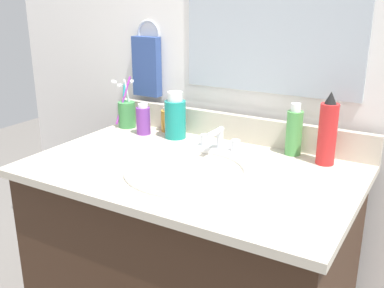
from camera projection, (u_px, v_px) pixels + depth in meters
name	position (u px, v px, depth m)	size (l,w,h in m)	color
vanity_cabinet	(191.00, 277.00, 1.45)	(0.92, 0.56, 0.72)	#382316
countertop	(191.00, 170.00, 1.33)	(0.95, 0.61, 0.02)	beige
backsplash	(234.00, 127.00, 1.55)	(0.95, 0.02, 0.09)	beige
back_wall	(240.00, 159.00, 1.64)	(2.05, 0.04, 1.30)	white
mirror_panel	(273.00, 4.00, 1.40)	(0.60, 0.01, 0.56)	#B2BCC6
towel_ring	(149.00, 33.00, 1.67)	(0.10, 0.10, 0.01)	silver
hand_towel	(147.00, 67.00, 1.69)	(0.11, 0.04, 0.22)	#334C8C
sink_basin	(188.00, 181.00, 1.30)	(0.37, 0.37, 0.11)	white
faucet	(219.00, 144.00, 1.44)	(0.16, 0.10, 0.08)	silver
bottle_toner_green	(294.00, 132.00, 1.40)	(0.05, 0.05, 0.16)	#4C9E4C
bottle_mouthwash_teal	(175.00, 117.00, 1.56)	(0.07, 0.07, 0.16)	teal
bottle_oil_amber	(168.00, 120.00, 1.65)	(0.05, 0.05, 0.09)	gold
bottle_spray_red	(328.00, 132.00, 1.31)	(0.05, 0.05, 0.22)	red
bottle_cream_purple	(143.00, 120.00, 1.61)	(0.05, 0.05, 0.11)	#7A3899
cup_green	(127.00, 113.00, 1.69)	(0.07, 0.08, 0.19)	#3F8C47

